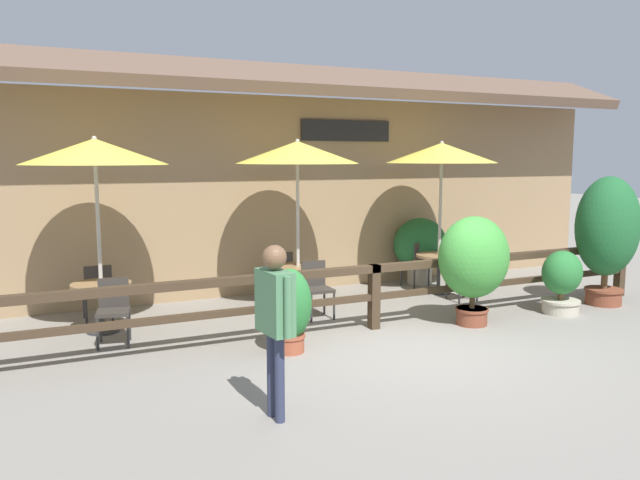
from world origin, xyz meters
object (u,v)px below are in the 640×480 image
potted_plant_entrance_palm (289,309)px  chair_near_streetside (113,308)px  chair_middle_wallside (280,273)px  potted_plant_corner_fern (474,260)px  patio_umbrella_middle (297,153)px  chair_middle_streetside (316,286)px  chair_far_streetside (460,272)px  chair_far_wallside (417,261)px  dining_table_middle (298,275)px  chair_near_wallside (98,289)px  dining_table_near (101,293)px  potted_plant_broad_leaf (420,247)px  potted_plant_small_flowering (562,280)px  pedestrian (275,308)px  patio_umbrella_far (442,153)px  dining_table_far (439,262)px  patio_umbrella_near (95,152)px  potted_plant_tall_tropical (607,230)px

potted_plant_entrance_palm → chair_near_streetside: bearing=146.2°
chair_near_streetside → chair_middle_wallside: size_ratio=1.00×
chair_near_streetside → potted_plant_corner_fern: bearing=-2.7°
patio_umbrella_middle → potted_plant_corner_fern: 3.25m
chair_middle_streetside → potted_plant_corner_fern: size_ratio=0.54×
chair_far_streetside → chair_far_wallside: same height
dining_table_middle → chair_near_wallside: bearing=169.3°
dining_table_middle → potted_plant_corner_fern: size_ratio=0.51×
dining_table_near → chair_near_wallside: bearing=88.8°
chair_near_wallside → potted_plant_broad_leaf: bearing=-177.1°
potted_plant_small_flowering → potted_plant_broad_leaf: (-0.68, 3.00, 0.20)m
chair_middle_wallside → dining_table_middle: bearing=101.0°
dining_table_near → pedestrian: bearing=-73.3°
patio_umbrella_far → potted_plant_small_flowering: (0.85, -2.13, -2.03)m
potted_plant_corner_fern → pedestrian: size_ratio=0.97×
chair_near_streetside → chair_middle_streetside: same height
chair_far_streetside → potted_plant_small_flowering: size_ratio=0.86×
dining_table_far → potted_plant_entrance_palm: bearing=-151.2°
chair_near_wallside → chair_middle_streetside: 3.36m
dining_table_near → chair_middle_wallside: chair_middle_wallside is taller
chair_middle_wallside → chair_far_streetside: size_ratio=1.00×
dining_table_middle → chair_far_streetside: 2.91m
dining_table_near → chair_far_streetside: size_ratio=0.96×
chair_far_streetside → pedestrian: size_ratio=0.52×
patio_umbrella_near → dining_table_far: bearing=1.1°
potted_plant_tall_tropical → potted_plant_small_flowering: size_ratio=2.14×
patio_umbrella_near → potted_plant_small_flowering: size_ratio=2.73×
patio_umbrella_near → dining_table_far: size_ratio=3.32×
potted_plant_small_flowering → dining_table_far: bearing=111.9°
chair_far_wallside → potted_plant_tall_tropical: (2.04, -2.61, 0.78)m
chair_near_wallside → patio_umbrella_middle: (3.09, -0.59, 2.07)m
dining_table_near → chair_middle_wallside: bearing=13.8°
potted_plant_corner_fern → pedestrian: bearing=-153.7°
dining_table_near → dining_table_far: 5.95m
patio_umbrella_near → potted_plant_tall_tropical: size_ratio=1.28×
dining_table_middle → potted_plant_broad_leaf: size_ratio=0.64×
chair_near_streetside → potted_plant_small_flowering: (6.72, -1.33, 0.04)m
chair_middle_wallside → potted_plant_corner_fern: (2.03, -2.70, 0.49)m
dining_table_far → potted_plant_tall_tropical: 2.90m
patio_umbrella_near → dining_table_middle: patio_umbrella_near is taller
chair_near_wallside → chair_far_streetside: same height
patio_umbrella_middle → chair_middle_streetside: patio_umbrella_middle is taller
patio_umbrella_near → dining_table_near: size_ratio=3.32×
potted_plant_entrance_palm → potted_plant_broad_leaf: size_ratio=0.83×
dining_table_far → potted_plant_tall_tropical: size_ratio=0.38×
chair_near_streetside → dining_table_far: size_ratio=1.05×
potted_plant_entrance_palm → patio_umbrella_middle: bearing=64.1°
dining_table_far → chair_far_streetside: chair_far_streetside is taller
potted_plant_tall_tropical → potted_plant_corner_fern: size_ratio=1.34×
patio_umbrella_near → chair_middle_wallside: (3.03, 0.75, -2.07)m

